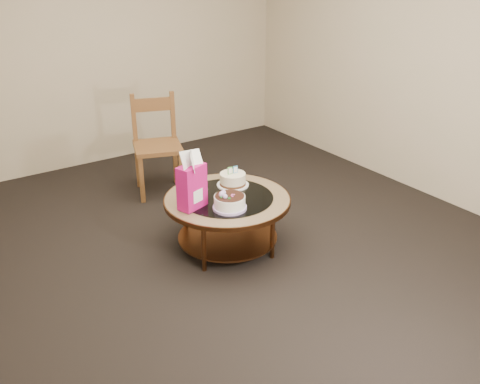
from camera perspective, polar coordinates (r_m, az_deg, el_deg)
ground at (r=4.49m, az=-1.32°, el=-5.82°), size 5.00×5.00×0.00m
room_walls at (r=3.94m, az=-1.54°, el=13.89°), size 4.52×5.02×2.61m
coffee_table at (r=4.31m, az=-1.37°, el=-1.49°), size 1.02×1.02×0.46m
decorated_cake at (r=4.06m, az=-1.13°, el=-1.16°), size 0.26×0.26×0.15m
cream_cake at (r=4.46m, az=-0.78°, el=1.33°), size 0.27×0.27×0.17m
gift_bag at (r=4.04m, az=-5.18°, el=1.19°), size 0.25×0.21×0.44m
pillar_candle at (r=4.41m, az=-4.24°, el=0.62°), size 0.11×0.11×0.08m
dining_chair at (r=5.38m, az=-8.85°, el=5.03°), size 0.58×0.58×0.98m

